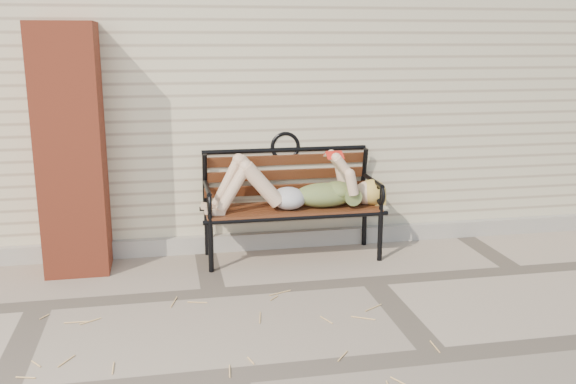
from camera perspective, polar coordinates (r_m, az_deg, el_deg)
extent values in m
plane|color=gray|center=(5.17, 7.48, -7.85)|extent=(80.00, 80.00, 0.00)
cube|color=beige|center=(7.72, 0.68, 10.76)|extent=(8.00, 4.00, 3.00)
cube|color=#9A978B|center=(6.02, 4.59, -3.91)|extent=(8.00, 0.10, 0.15)
cube|color=#A53E25|center=(5.42, -18.69, 3.54)|extent=(0.50, 0.50, 2.00)
cylinder|color=black|center=(5.29, -6.88, -4.80)|extent=(0.04, 0.04, 0.44)
cylinder|color=black|center=(5.70, -7.22, -3.43)|extent=(0.04, 0.04, 0.44)
cylinder|color=black|center=(5.57, 8.19, -3.89)|extent=(0.04, 0.04, 0.44)
cylinder|color=black|center=(5.97, 6.81, -2.65)|extent=(0.04, 0.04, 0.44)
cube|color=brown|center=(5.52, 0.39, -1.50)|extent=(1.49, 0.48, 0.03)
cylinder|color=black|center=(5.32, 0.86, -2.31)|extent=(1.57, 0.04, 0.04)
cylinder|color=black|center=(5.74, -0.04, -1.13)|extent=(1.57, 0.04, 0.04)
torus|color=black|center=(5.74, -0.25, 4.06)|extent=(0.27, 0.04, 0.27)
ellipsoid|color=#093043|center=(5.53, 3.24, -0.26)|extent=(0.53, 0.30, 0.21)
ellipsoid|color=#093043|center=(5.55, 4.42, 0.14)|extent=(0.25, 0.29, 0.16)
ellipsoid|color=#ACACB1|center=(5.46, 0.05, -0.56)|extent=(0.29, 0.33, 0.19)
sphere|color=beige|center=(5.63, 7.01, -0.08)|extent=(0.22, 0.22, 0.22)
ellipsoid|color=#DBB352|center=(5.65, 7.49, -0.01)|extent=(0.24, 0.25, 0.23)
cube|color=red|center=(5.47, 4.09, 3.57)|extent=(0.14, 0.02, 0.02)
cube|color=white|center=(5.44, 4.20, 3.22)|extent=(0.14, 0.09, 0.05)
cube|color=white|center=(5.51, 3.98, 3.37)|extent=(0.14, 0.09, 0.05)
cube|color=red|center=(5.43, 4.21, 3.25)|extent=(0.15, 0.09, 0.05)
cube|color=red|center=(5.52, 3.97, 3.41)|extent=(0.15, 0.09, 0.05)
cylinder|color=tan|center=(4.40, -13.59, -11.97)|extent=(0.13, 0.07, 0.01)
cylinder|color=tan|center=(4.43, 7.41, -11.56)|extent=(0.07, 0.09, 0.01)
cylinder|color=tan|center=(4.27, -11.58, -12.68)|extent=(0.11, 0.10, 0.01)
cylinder|color=tan|center=(3.99, -16.66, -14.98)|extent=(0.10, 0.04, 0.01)
cylinder|color=tan|center=(4.60, -22.66, -11.56)|extent=(0.01, 0.11, 0.01)
cylinder|color=tan|center=(4.78, -20.99, -10.43)|extent=(0.08, 0.14, 0.01)
cylinder|color=tan|center=(3.89, 1.03, -15.20)|extent=(0.09, 0.10, 0.01)
cylinder|color=tan|center=(4.28, -19.26, -13.17)|extent=(0.09, 0.09, 0.01)
cylinder|color=tan|center=(3.76, 6.08, -16.33)|extent=(0.09, 0.01, 0.01)
cylinder|color=tan|center=(4.89, -22.23, -10.01)|extent=(0.08, 0.04, 0.01)
cylinder|color=tan|center=(4.49, 0.02, -11.04)|extent=(0.14, 0.03, 0.01)
cylinder|color=tan|center=(3.72, -3.18, -16.61)|extent=(0.12, 0.06, 0.01)
cylinder|color=tan|center=(4.53, -23.36, -12.01)|extent=(0.11, 0.11, 0.01)
cylinder|color=tan|center=(4.54, -4.61, -10.84)|extent=(0.10, 0.05, 0.01)
cylinder|color=tan|center=(4.00, -13.35, -14.73)|extent=(0.07, 0.17, 0.01)
cylinder|color=tan|center=(4.14, 11.59, -13.57)|extent=(0.11, 0.10, 0.01)
cylinder|color=tan|center=(3.84, 2.66, -15.63)|extent=(0.07, 0.07, 0.01)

